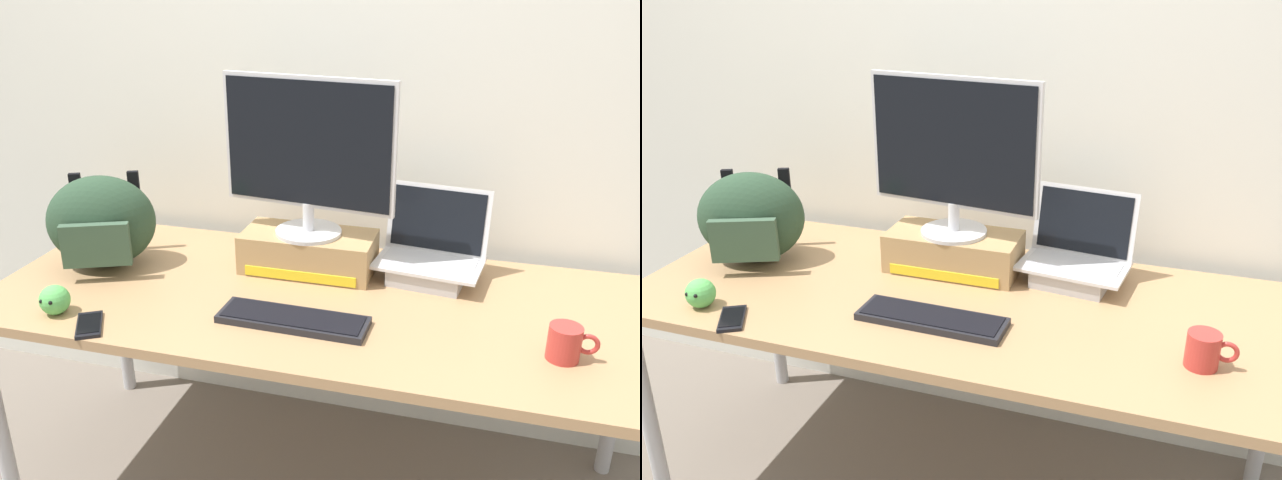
# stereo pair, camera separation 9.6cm
# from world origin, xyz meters

# --- Properties ---
(back_wall) EXTENTS (7.00, 0.10, 2.60)m
(back_wall) POSITION_xyz_m (0.00, 0.51, 1.30)
(back_wall) COLOR silver
(back_wall) RESTS_ON ground
(desk) EXTENTS (1.97, 0.82, 0.72)m
(desk) POSITION_xyz_m (0.00, 0.00, 0.66)
(desk) COLOR #A87F56
(desk) RESTS_ON ground
(toner_box_yellow) EXTENTS (0.42, 0.21, 0.12)m
(toner_box_yellow) POSITION_xyz_m (-0.09, 0.17, 0.79)
(toner_box_yellow) COLOR #A88456
(toner_box_yellow) RESTS_ON desk
(desktop_monitor) EXTENTS (0.55, 0.21, 0.49)m
(desktop_monitor) POSITION_xyz_m (-0.09, 0.17, 1.10)
(desktop_monitor) COLOR silver
(desktop_monitor) RESTS_ON toner_box_yellow
(open_laptop) EXTENTS (0.35, 0.26, 0.28)m
(open_laptop) POSITION_xyz_m (0.30, 0.22, 0.78)
(open_laptop) COLOR #ADADB2
(open_laptop) RESTS_ON desk
(external_keyboard) EXTENTS (0.42, 0.14, 0.02)m
(external_keyboard) POSITION_xyz_m (-0.03, -0.17, 0.73)
(external_keyboard) COLOR black
(external_keyboard) RESTS_ON desk
(messenger_backpack) EXTENTS (0.40, 0.34, 0.30)m
(messenger_backpack) POSITION_xyz_m (-0.73, 0.03, 0.87)
(messenger_backpack) COLOR #28422D
(messenger_backpack) RESTS_ON desk
(coffee_mug) EXTENTS (0.12, 0.08, 0.09)m
(coffee_mug) POSITION_xyz_m (0.67, -0.16, 0.77)
(coffee_mug) COLOR #B2332D
(coffee_mug) RESTS_ON desk
(cell_phone) EXTENTS (0.12, 0.15, 0.01)m
(cell_phone) POSITION_xyz_m (-0.55, -0.34, 0.73)
(cell_phone) COLOR black
(cell_phone) RESTS_ON desk
(plush_toy) EXTENTS (0.08, 0.08, 0.08)m
(plush_toy) POSITION_xyz_m (-0.68, -0.30, 0.77)
(plush_toy) COLOR #56B256
(plush_toy) RESTS_ON desk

